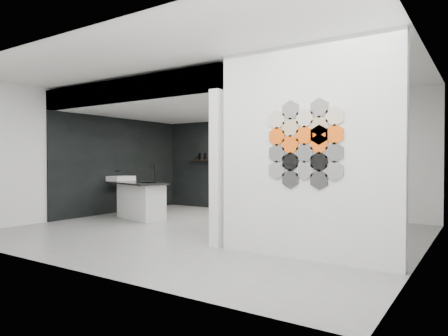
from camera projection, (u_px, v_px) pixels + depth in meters
floor at (210, 231)px, 7.28m from camera, size 7.00×6.00×0.01m
partition_panel at (305, 152)px, 5.19m from camera, size 2.45×0.15×2.80m
bay_clad_back at (236, 165)px, 10.45m from camera, size 4.40×0.04×2.35m
bay_clad_left at (121, 165)px, 10.00m from camera, size 0.04×4.00×2.35m
bulkhead at (188, 103)px, 8.78m from camera, size 4.40×4.00×0.40m
corner_column at (216, 168)px, 5.97m from camera, size 0.16×0.16×2.35m
fascia_beam at (122, 91)px, 7.18m from camera, size 4.40×0.16×0.40m
wall_basin at (121, 179)px, 9.71m from camera, size 0.40×0.60×0.12m
display_shelf at (237, 160)px, 10.30m from camera, size 3.00×0.15×0.04m
kitchen_island at (140, 200)px, 8.81m from camera, size 1.66×1.08×1.23m
stockpot at (202, 156)px, 10.91m from camera, size 0.27×0.27×0.17m
kettle at (264, 157)px, 9.86m from camera, size 0.18×0.18×0.13m
glass_bowl at (285, 157)px, 9.56m from camera, size 0.19×0.19×0.10m
glass_vase at (285, 157)px, 9.56m from camera, size 0.09×0.09×0.12m
bottle_dark at (233, 156)px, 10.37m from camera, size 0.08×0.08×0.17m
utensil_cup at (218, 158)px, 10.62m from camera, size 0.09×0.09×0.09m
hex_tile_cluster at (305, 144)px, 5.10m from camera, size 1.04×0.02×1.16m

